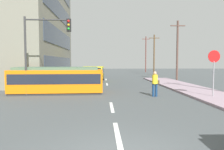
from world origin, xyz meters
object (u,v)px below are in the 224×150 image
(streetcar_tram, at_px, (58,80))
(traffic_light_mast, at_px, (43,41))
(utility_pole_mid, at_px, (177,50))
(stop_sign, at_px, (214,64))
(utility_pole_distant, at_px, (146,54))
(pedestrian_crossing, at_px, (155,82))
(city_bus, at_px, (92,73))
(utility_pole_far, at_px, (154,54))

(streetcar_tram, height_order, traffic_light_mast, traffic_light_mast)
(utility_pole_mid, bearing_deg, stop_sign, -99.87)
(utility_pole_distant, bearing_deg, pedestrian_crossing, -100.78)
(streetcar_tram, relative_size, pedestrian_crossing, 3.95)
(streetcar_tram, relative_size, city_bus, 1.26)
(pedestrian_crossing, relative_size, utility_pole_mid, 0.23)
(city_bus, relative_size, traffic_light_mast, 0.99)
(utility_pole_far, height_order, utility_pole_distant, utility_pole_distant)
(utility_pole_mid, bearing_deg, traffic_light_mast, -140.22)
(pedestrian_crossing, bearing_deg, utility_pole_distant, 79.22)
(city_bus, height_order, utility_pole_distant, utility_pole_distant)
(stop_sign, distance_m, utility_pole_mid, 12.65)
(stop_sign, bearing_deg, streetcar_tram, 164.96)
(streetcar_tram, relative_size, traffic_light_mast, 1.25)
(pedestrian_crossing, xyz_separation_m, stop_sign, (3.48, -0.89, 1.25))
(city_bus, distance_m, stop_sign, 14.61)
(city_bus, bearing_deg, traffic_light_mast, -104.59)
(utility_pole_mid, relative_size, utility_pole_distant, 0.89)
(streetcar_tram, bearing_deg, utility_pole_distant, 67.62)
(streetcar_tram, xyz_separation_m, stop_sign, (10.25, -2.75, 1.20))
(city_bus, relative_size, stop_sign, 1.82)
(pedestrian_crossing, relative_size, traffic_light_mast, 0.32)
(city_bus, bearing_deg, utility_pole_distant, 64.02)
(utility_pole_mid, bearing_deg, utility_pole_distant, 87.84)
(stop_sign, relative_size, traffic_light_mast, 0.54)
(streetcar_tram, xyz_separation_m, city_bus, (2.11, 9.32, 0.01))
(streetcar_tram, relative_size, utility_pole_distant, 0.81)
(utility_pole_far, bearing_deg, pedestrian_crossing, -103.80)
(utility_pole_far, xyz_separation_m, utility_pole_distant, (0.80, 10.92, 0.52))
(streetcar_tram, xyz_separation_m, pedestrian_crossing, (6.77, -1.87, -0.05))
(city_bus, bearing_deg, pedestrian_crossing, -67.38)
(traffic_light_mast, xyz_separation_m, utility_pole_mid, (13.04, 10.86, 0.10))
(streetcar_tram, height_order, pedestrian_crossing, streetcar_tram)
(utility_pole_mid, xyz_separation_m, utility_pole_distant, (0.85, 22.59, 0.46))
(stop_sign, xyz_separation_m, utility_pole_far, (2.21, 24.02, 1.56))
(pedestrian_crossing, bearing_deg, traffic_light_mast, 175.30)
(city_bus, height_order, pedestrian_crossing, city_bus)
(city_bus, bearing_deg, utility_pole_far, 49.12)
(utility_pole_mid, height_order, utility_pole_distant, utility_pole_distant)
(streetcar_tram, height_order, city_bus, streetcar_tram)
(traffic_light_mast, bearing_deg, streetcar_tram, 62.94)
(utility_pole_distant, bearing_deg, utility_pole_mid, -92.16)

